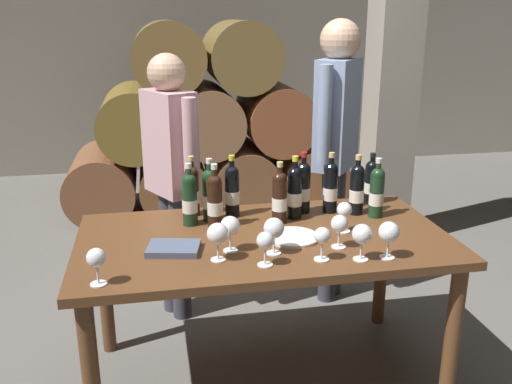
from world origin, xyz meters
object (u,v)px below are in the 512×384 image
at_px(wine_bottle_7, 295,192).
at_px(wine_glass_3, 273,229).
at_px(wine_glass_7, 339,225).
at_px(wine_bottle_4, 192,190).
at_px(wine_bottle_6, 190,199).
at_px(wine_glass_5, 362,235).
at_px(wine_bottle_9, 303,187).
at_px(wine_glass_0, 265,242).
at_px(wine_bottle_10, 357,189).
at_px(wine_glass_6, 218,234).
at_px(taster_seated_left, 171,166).
at_px(wine_glass_2, 322,237).
at_px(wine_bottle_8, 215,201).
at_px(wine_glass_8, 344,211).
at_px(tasting_notebook, 174,248).
at_px(wine_bottle_2, 371,181).
at_px(wine_glass_1, 96,259).
at_px(wine_bottle_3, 377,192).
at_px(serving_plate, 293,237).
at_px(wine_glass_4, 230,227).
at_px(wine_bottle_11, 210,194).
at_px(dining_table, 264,254).
at_px(wine_bottle_1, 330,187).
at_px(sommelier_presenting, 336,137).
at_px(wine_glass_9, 389,233).
at_px(wine_bottle_0, 280,197).
at_px(wine_bottle_5, 232,190).

height_order(wine_bottle_7, wine_glass_3, wine_bottle_7).
bearing_deg(wine_glass_7, wine_bottle_4, 137.73).
relative_size(wine_bottle_6, wine_glass_5, 1.95).
distance_m(wine_bottle_9, wine_glass_0, 0.67).
bearing_deg(wine_bottle_10, wine_bottle_9, 164.63).
bearing_deg(wine_bottle_4, wine_bottle_10, -9.76).
height_order(wine_glass_0, wine_glass_6, wine_glass_6).
bearing_deg(taster_seated_left, wine_glass_2, -60.90).
bearing_deg(wine_bottle_8, wine_glass_8, -16.18).
distance_m(wine_bottle_9, tasting_notebook, 0.79).
xyz_separation_m(wine_bottle_2, wine_glass_2, (-0.48, -0.65, -0.02)).
distance_m(wine_glass_0, wine_glass_1, 0.65).
xyz_separation_m(wine_glass_5, wine_glass_8, (0.03, 0.31, -0.01)).
height_order(wine_bottle_3, wine_glass_2, wine_bottle_3).
distance_m(wine_bottle_4, serving_plate, 0.60).
bearing_deg(wine_glass_4, wine_bottle_4, 104.03).
height_order(wine_bottle_2, wine_bottle_8, wine_bottle_8).
distance_m(wine_bottle_2, wine_glass_2, 0.81).
bearing_deg(wine_bottle_11, wine_glass_6, -92.53).
height_order(wine_bottle_11, serving_plate, wine_bottle_11).
height_order(dining_table, wine_glass_0, wine_glass_0).
bearing_deg(wine_bottle_1, wine_glass_4, -145.26).
height_order(wine_bottle_2, taster_seated_left, taster_seated_left).
height_order(wine_bottle_1, sommelier_presenting, sommelier_presenting).
height_order(wine_glass_9, serving_plate, wine_glass_9).
bearing_deg(tasting_notebook, wine_bottle_8, 61.59).
relative_size(wine_bottle_0, wine_glass_9, 1.90).
bearing_deg(serving_plate, sommelier_presenting, 59.93).
relative_size(wine_bottle_0, wine_glass_2, 2.12).
relative_size(dining_table, wine_bottle_11, 5.39).
distance_m(wine_bottle_11, wine_glass_3, 0.50).
bearing_deg(wine_bottle_10, wine_glass_0, -138.37).
height_order(wine_bottle_6, wine_glass_2, wine_bottle_6).
distance_m(wine_glass_1, taster_seated_left, 1.12).
distance_m(wine_glass_1, wine_glass_6, 0.49).
bearing_deg(wine_glass_1, wine_bottle_0, 32.10).
distance_m(wine_bottle_5, wine_bottle_10, 0.63).
xyz_separation_m(wine_bottle_6, wine_glass_9, (0.78, -0.54, -0.02)).
height_order(wine_bottle_7, wine_glass_5, wine_bottle_7).
distance_m(tasting_notebook, taster_seated_left, 0.83).
xyz_separation_m(wine_bottle_1, wine_bottle_6, (-0.72, -0.05, -0.00)).
bearing_deg(taster_seated_left, wine_glass_8, -44.05).
xyz_separation_m(tasting_notebook, taster_seated_left, (0.03, 0.82, 0.15)).
bearing_deg(dining_table, wine_glass_2, -58.86).
height_order(wine_bottle_5, wine_glass_9, wine_bottle_5).
xyz_separation_m(wine_glass_9, tasting_notebook, (-0.88, 0.24, -0.10)).
bearing_deg(wine_bottle_3, sommelier_presenting, 91.54).
xyz_separation_m(wine_glass_3, wine_glass_6, (-0.24, -0.02, 0.00)).
bearing_deg(wine_glass_8, wine_bottle_1, 85.39).
bearing_deg(wine_glass_5, wine_glass_7, 108.85).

